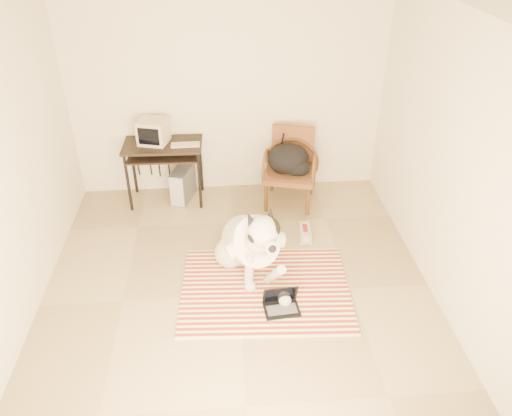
{
  "coord_description": "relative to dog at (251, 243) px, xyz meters",
  "views": [
    {
      "loc": [
        -0.12,
        -3.83,
        3.52
      ],
      "look_at": [
        0.22,
        0.42,
        0.78
      ],
      "focal_mm": 35.0,
      "sensor_mm": 36.0,
      "label": 1
    }
  ],
  "objects": [
    {
      "name": "wall_right",
      "position": [
        1.85,
        -0.35,
        0.95
      ],
      "size": [
        0.0,
        4.5,
        4.5
      ],
      "primitive_type": "plane",
      "rotation": [
        1.57,
        0.0,
        -1.57
      ],
      "color": "beige",
      "rests_on": "floor"
    },
    {
      "name": "wall_back",
      "position": [
        -0.15,
        1.9,
        0.95
      ],
      "size": [
        4.5,
        0.0,
        4.5
      ],
      "primitive_type": "plane",
      "rotation": [
        1.57,
        0.0,
        0.0
      ],
      "color": "beige",
      "rests_on": "floor"
    },
    {
      "name": "laptop",
      "position": [
        0.26,
        -0.59,
        -0.32
      ],
      "size": [
        0.36,
        0.28,
        0.24
      ],
      "color": "black",
      "rests_on": "rug"
    },
    {
      "name": "sneaker_right",
      "position": [
        0.69,
        0.61,
        -0.34
      ],
      "size": [
        0.16,
        0.34,
        0.12
      ],
      "color": "silver",
      "rests_on": "floor"
    },
    {
      "name": "wall_front",
      "position": [
        -0.15,
        -2.6,
        0.95
      ],
      "size": [
        4.5,
        0.0,
        4.5
      ],
      "primitive_type": "plane",
      "rotation": [
        -1.57,
        0.0,
        0.0
      ],
      "color": "beige",
      "rests_on": "floor"
    },
    {
      "name": "wall_left",
      "position": [
        -2.15,
        -0.35,
        0.95
      ],
      "size": [
        0.0,
        4.5,
        4.5
      ],
      "primitive_type": "plane",
      "rotation": [
        1.57,
        0.0,
        1.57
      ],
      "color": "beige",
      "rests_on": "floor"
    },
    {
      "name": "sneaker_left",
      "position": [
        0.3,
        0.77,
        -0.35
      ],
      "size": [
        0.12,
        0.3,
        0.1
      ],
      "color": "silver",
      "rests_on": "floor"
    },
    {
      "name": "crt_monitor",
      "position": [
        -1.1,
        1.65,
        0.58
      ],
      "size": [
        0.41,
        0.4,
        0.3
      ],
      "color": "#BBAB92",
      "rests_on": "computer_desk"
    },
    {
      "name": "rug",
      "position": [
        0.13,
        -0.29,
        -0.39
      ],
      "size": [
        1.8,
        1.42,
        0.02
      ],
      "color": "#B02115",
      "rests_on": "floor"
    },
    {
      "name": "rattan_chair",
      "position": [
        0.62,
        1.46,
        0.09
      ],
      "size": [
        0.77,
        0.76,
        0.97
      ],
      "color": "brown",
      "rests_on": "floor"
    },
    {
      "name": "pc_tower",
      "position": [
        -0.79,
        1.62,
        -0.18
      ],
      "size": [
        0.33,
        0.51,
        0.44
      ],
      "color": "#4B4B4D",
      "rests_on": "floor"
    },
    {
      "name": "dog",
      "position": [
        0.0,
        0.0,
        0.0
      ],
      "size": [
        0.75,
        1.27,
        1.0
      ],
      "color": "silver",
      "rests_on": "rug"
    },
    {
      "name": "backpack",
      "position": [
        0.59,
        1.39,
        0.23
      ],
      "size": [
        0.54,
        0.44,
        0.39
      ],
      "color": "black",
      "rests_on": "rattan_chair"
    },
    {
      "name": "ceiling",
      "position": [
        -0.15,
        -0.35,
        2.3
      ],
      "size": [
        4.5,
        4.5,
        0.0
      ],
      "primitive_type": "plane",
      "rotation": [
        3.14,
        0.0,
        0.0
      ],
      "color": "white",
      "rests_on": "wall_back"
    },
    {
      "name": "floor",
      "position": [
        -0.15,
        -0.35,
        -0.4
      ],
      "size": [
        4.5,
        4.5,
        0.0
      ],
      "primitive_type": "plane",
      "color": "#9D8A60",
      "rests_on": "ground"
    },
    {
      "name": "desk_keyboard",
      "position": [
        -0.71,
        1.52,
        0.44
      ],
      "size": [
        0.36,
        0.13,
        0.02
      ],
      "primitive_type": "cube",
      "rotation": [
        0.0,
        0.0,
        0.01
      ],
      "color": "#BBAB92",
      "rests_on": "computer_desk"
    },
    {
      "name": "computer_desk",
      "position": [
        -1.0,
        1.59,
        0.31
      ],
      "size": [
        0.99,
        0.57,
        0.82
      ],
      "color": "black",
      "rests_on": "floor"
    }
  ]
}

